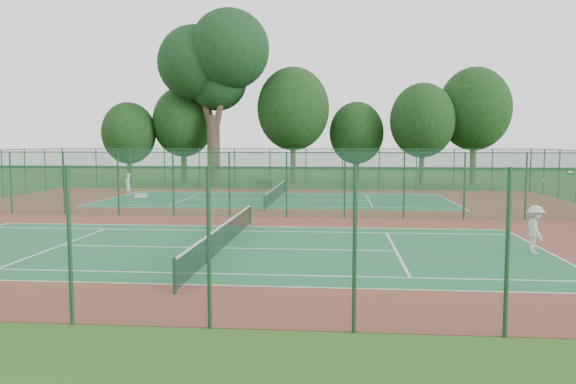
% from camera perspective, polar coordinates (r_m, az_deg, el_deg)
% --- Properties ---
extents(ground, '(120.00, 120.00, 0.00)m').
position_cam_1_polar(ground, '(30.12, -3.07, -2.56)').
color(ground, '#264B17').
rests_on(ground, ground).
extents(red_pad, '(40.00, 36.00, 0.01)m').
position_cam_1_polar(red_pad, '(30.12, -3.07, -2.55)').
color(red_pad, maroon).
rests_on(red_pad, ground).
extents(court_near, '(23.77, 10.97, 0.01)m').
position_cam_1_polar(court_near, '(21.36, -6.51, -5.69)').
color(court_near, '#1F6539').
rests_on(court_near, red_pad).
extents(court_far, '(23.77, 10.97, 0.01)m').
position_cam_1_polar(court_far, '(38.99, -1.19, -0.79)').
color(court_far, '#21693E').
rests_on(court_far, red_pad).
extents(fence_north, '(40.00, 0.09, 3.50)m').
position_cam_1_polar(fence_north, '(47.79, -0.01, 2.38)').
color(fence_north, '#194C32').
rests_on(fence_north, ground).
extents(fence_south, '(40.00, 0.09, 3.50)m').
position_cam_1_polar(fence_south, '(12.51, -14.95, -5.35)').
color(fence_south, '#17452D').
rests_on(fence_south, ground).
extents(fence_divider, '(40.00, 0.09, 3.50)m').
position_cam_1_polar(fence_divider, '(29.94, -3.08, 0.78)').
color(fence_divider, '#174727').
rests_on(fence_divider, ground).
extents(tennis_net_near, '(0.10, 12.90, 0.97)m').
position_cam_1_polar(tennis_net_near, '(21.27, -6.53, -4.29)').
color(tennis_net_near, '#13351D').
rests_on(tennis_net_near, ground).
extents(tennis_net_far, '(0.10, 12.90, 0.97)m').
position_cam_1_polar(tennis_net_far, '(38.94, -1.19, -0.02)').
color(tennis_net_far, '#12311D').
rests_on(tennis_net_far, ground).
extents(player_near, '(0.69, 1.15, 1.74)m').
position_cam_1_polar(player_near, '(21.88, 23.82, -3.51)').
color(player_near, silver).
rests_on(player_near, court_near).
extents(player_far, '(0.46, 0.65, 1.66)m').
position_cam_1_polar(player_far, '(43.57, -15.95, 0.73)').
color(player_far, white).
rests_on(player_far, court_far).
extents(trash_bin, '(0.60, 0.60, 0.99)m').
position_cam_1_polar(trash_bin, '(48.04, -8.29, 0.84)').
color(trash_bin, slate).
rests_on(trash_bin, red_pad).
extents(bench, '(1.46, 0.77, 0.87)m').
position_cam_1_polar(bench, '(47.52, -2.42, 0.79)').
color(bench, black).
rests_on(bench, red_pad).
extents(kit_bag, '(0.91, 0.49, 0.32)m').
position_cam_1_polar(kit_bag, '(41.95, -14.73, -0.33)').
color(kit_bag, white).
rests_on(kit_bag, red_pad).
extents(stray_ball_a, '(0.07, 0.07, 0.07)m').
position_cam_1_polar(stray_ball_a, '(29.30, 9.41, -2.74)').
color(stray_ball_a, '#B5CD2F').
rests_on(stray_ball_a, red_pad).
extents(stray_ball_b, '(0.07, 0.07, 0.07)m').
position_cam_1_polar(stray_ball_b, '(29.27, 2.71, -2.69)').
color(stray_ball_b, '#CBD631').
rests_on(stray_ball_b, red_pad).
extents(stray_ball_c, '(0.07, 0.07, 0.07)m').
position_cam_1_polar(stray_ball_c, '(30.11, -7.63, -2.51)').
color(stray_ball_c, gold).
rests_on(stray_ball_c, red_pad).
extents(big_tree, '(10.56, 7.73, 16.22)m').
position_cam_1_polar(big_tree, '(53.92, -7.50, 13.01)').
color(big_tree, '#392C1F').
rests_on(big_tree, ground).
extents(evergreen_row, '(39.00, 5.00, 12.00)m').
position_cam_1_polar(evergreen_row, '(54.08, 1.11, 0.82)').
color(evergreen_row, black).
rests_on(evergreen_row, ground).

